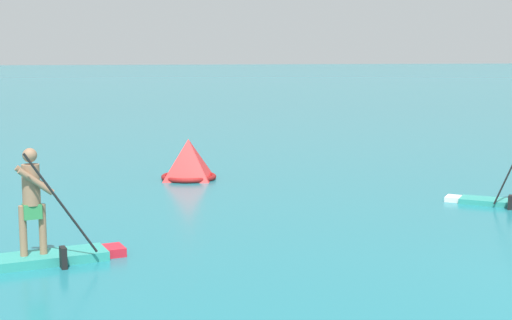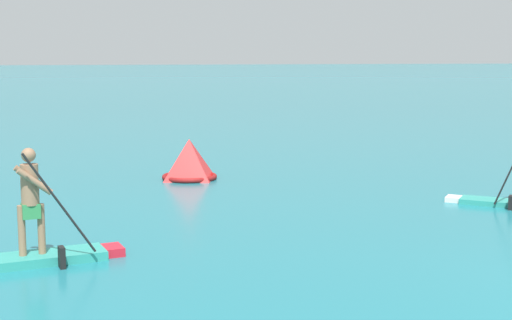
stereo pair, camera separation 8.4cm
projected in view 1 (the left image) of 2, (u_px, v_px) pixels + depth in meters
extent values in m
cube|color=teal|center=(28.00, 260.00, 11.05)|extent=(2.38, 1.06, 0.14)
cube|color=red|center=(114.00, 250.00, 11.59)|extent=(0.37, 0.49, 0.14)
cylinder|color=#997051|center=(43.00, 229.00, 11.08)|extent=(0.11, 0.11, 0.76)
cylinder|color=#997051|center=(23.00, 231.00, 10.96)|extent=(0.11, 0.11, 0.76)
cube|color=#338C4C|center=(32.00, 211.00, 10.98)|extent=(0.30, 0.26, 0.22)
cylinder|color=#997051|center=(31.00, 185.00, 10.93)|extent=(0.26, 0.26, 0.60)
sphere|color=#997051|center=(30.00, 155.00, 10.87)|extent=(0.21, 0.21, 0.21)
cylinder|color=#997051|center=(33.00, 179.00, 11.08)|extent=(0.51, 0.19, 0.44)
cylinder|color=#997051|center=(36.00, 182.00, 10.80)|extent=(0.51, 0.19, 0.44)
cylinder|color=black|center=(61.00, 204.00, 10.73)|extent=(1.00, 0.23, 1.55)
cube|color=black|center=(63.00, 258.00, 10.84)|extent=(0.12, 0.21, 0.32)
cube|color=white|center=(453.00, 199.00, 15.84)|extent=(0.49, 0.51, 0.11)
cylinder|color=black|center=(512.00, 166.00, 14.88)|extent=(0.52, 0.44, 1.62)
cube|color=black|center=(510.00, 203.00, 14.99)|extent=(0.19, 0.21, 0.32)
pyramid|color=red|center=(189.00, 159.00, 18.56)|extent=(1.54, 1.54, 1.01)
torus|color=maroon|center=(189.00, 177.00, 18.63)|extent=(1.38, 1.38, 0.12)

